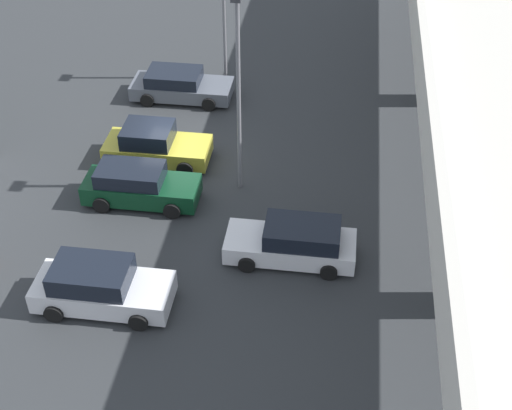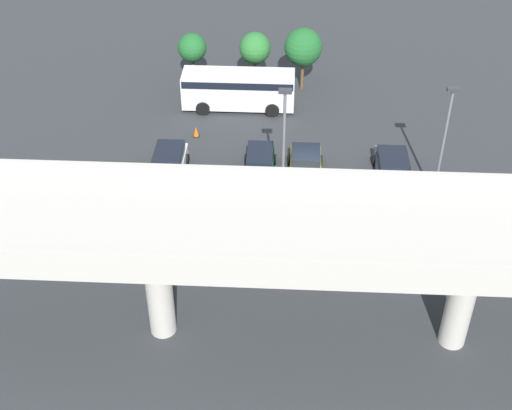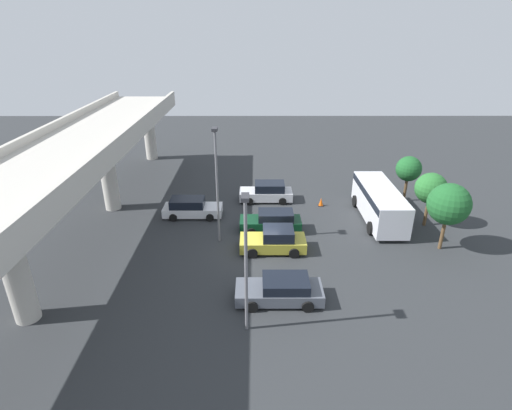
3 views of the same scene
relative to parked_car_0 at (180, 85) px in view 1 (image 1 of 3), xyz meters
The scene contains 8 objects.
ground_plane 5.51m from the parked_car_0, 10.78° to the left, with size 88.22×88.22×0.00m, color #2D3033.
highway_overpass 15.30m from the parked_car_0, 67.94° to the left, with size 42.41×6.31×7.52m.
parked_car_0 is the anchor object (origin of this frame).
parked_car_1 5.39m from the parked_car_0, ahead, with size 2.18×4.42×1.66m.
parked_car_2 8.23m from the parked_car_0, ahead, with size 1.98×4.50×1.56m.
parked_car_3 12.57m from the parked_car_0, 31.21° to the left, with size 2.06×4.62×1.52m.
parked_car_4 13.87m from the parked_car_0, ahead, with size 2.13×4.54×1.64m.
lamp_post_near_aisle 8.82m from the parked_car_0, 30.41° to the left, with size 0.70×0.35×8.12m.
Camera 1 is at (24.38, 6.69, 17.36)m, focal length 50.00 mm.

